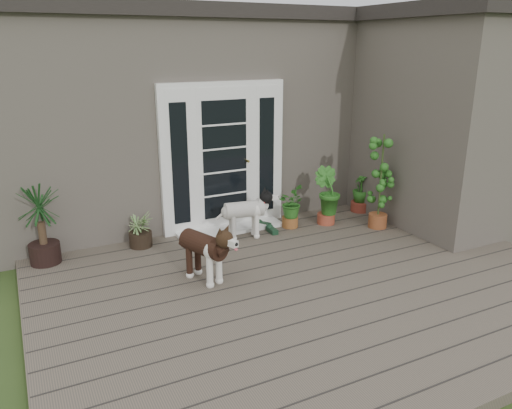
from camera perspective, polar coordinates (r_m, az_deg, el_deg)
name	(u,v)px	position (r m, az deg, el deg)	size (l,w,h in m)	color
deck	(315,287)	(5.89, 6.85, -9.44)	(6.20, 4.60, 0.12)	#6B5B4C
house_main	(189,115)	(9.15, -7.71, 10.20)	(7.40, 4.00, 3.10)	#665E54
roof_main	(185,17)	(9.08, -8.17, 20.56)	(7.60, 4.20, 0.20)	#2D2826
house_wing	(441,128)	(8.07, 20.48, 8.21)	(1.60, 2.40, 3.10)	#665E54
roof_wing	(454,11)	(7.99, 21.84, 19.92)	(1.80, 2.60, 0.20)	#2D2826
door_unit	(224,157)	(7.26, -3.73, 5.47)	(1.90, 0.14, 2.15)	white
door_step	(230,229)	(7.38, -2.96, -2.82)	(1.60, 0.40, 0.05)	white
brindle_dog	(204,254)	(5.77, -6.03, -5.72)	(0.34, 0.79, 0.66)	#331C12
white_dog	(244,217)	(7.01, -1.36, -1.46)	(0.32, 0.74, 0.62)	white
spider_plant	(140,227)	(6.90, -13.22, -2.57)	(0.52, 0.52, 0.55)	#A9BA72
yucca	(41,224)	(6.68, -23.49, -2.11)	(0.71, 0.71, 1.03)	black
herb_a	(290,210)	(7.45, 3.97, -0.62)	(0.43, 0.43, 0.54)	#1C5017
herb_b	(327,203)	(7.64, 8.13, 0.18)	(0.44, 0.44, 0.66)	#234E16
herb_c	(360,197)	(8.34, 11.92, 0.90)	(0.32, 0.32, 0.50)	#245618
sapling	(381,180)	(7.52, 14.15, 2.72)	(0.43, 0.43, 1.47)	#17521C
clog_left	(264,224)	(7.54, 0.89, -2.22)	(0.12, 0.26, 0.08)	black
clog_right	(272,230)	(7.29, 1.85, -2.91)	(0.13, 0.29, 0.09)	#14341F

